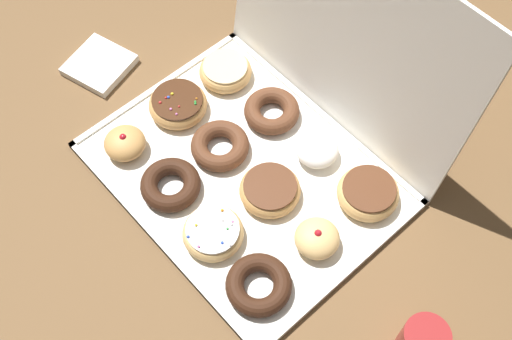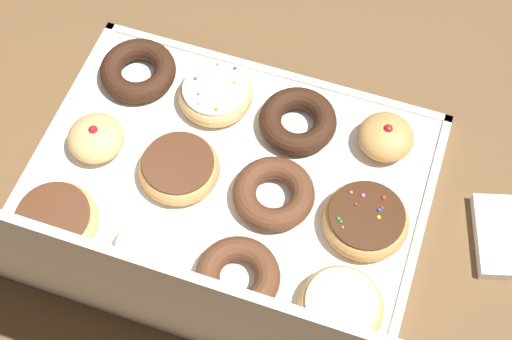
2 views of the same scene
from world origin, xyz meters
TOP-DOWN VIEW (x-y plane):
  - ground_plane at (0.00, 0.00)m, footprint 3.00×3.00m
  - donut_box at (0.00, 0.00)m, footprint 0.56×0.43m
  - box_lid_open at (0.00, 0.25)m, footprint 0.56×0.07m
  - jelly_filled_donut_0 at (-0.20, -0.14)m, footprint 0.08×0.08m
  - chocolate_cake_ring_donut_1 at (-0.07, -0.13)m, footprint 0.12×0.12m
  - sprinkle_donut_2 at (0.06, -0.13)m, footprint 0.11×0.11m
  - chocolate_cake_ring_donut_3 at (0.19, -0.14)m, footprint 0.12×0.12m
  - sprinkle_donut_4 at (-0.20, -0.00)m, footprint 0.12×0.12m
  - chocolate_cake_ring_donut_5 at (-0.07, -0.00)m, footprint 0.12×0.12m
  - chocolate_frosted_donut_6 at (0.07, 0.01)m, footprint 0.12×0.12m
  - jelly_filled_donut_7 at (0.20, 0.00)m, footprint 0.08×0.08m
  - glazed_ring_donut_8 at (-0.20, 0.13)m, footprint 0.11×0.11m
  - chocolate_cake_ring_donut_9 at (-0.06, 0.13)m, footprint 0.11×0.11m
  - powdered_filled_donut_10 at (0.07, 0.13)m, footprint 0.08×0.08m
  - chocolate_frosted_donut_11 at (0.20, 0.14)m, footprint 0.12×0.12m

SIDE VIEW (x-z plane):
  - ground_plane at x=0.00m, z-range 0.00..0.00m
  - donut_box at x=0.00m, z-range 0.00..0.01m
  - chocolate_cake_ring_donut_3 at x=0.19m, z-range 0.01..0.04m
  - chocolate_cake_ring_donut_5 at x=-0.07m, z-range 0.01..0.04m
  - chocolate_cake_ring_donut_9 at x=-0.06m, z-range 0.01..0.04m
  - chocolate_cake_ring_donut_1 at x=-0.07m, z-range 0.01..0.04m
  - sprinkle_donut_2 at x=0.06m, z-range 0.01..0.05m
  - glazed_ring_donut_8 at x=-0.20m, z-range 0.01..0.05m
  - chocolate_frosted_donut_6 at x=0.07m, z-range 0.01..0.05m
  - sprinkle_donut_4 at x=-0.20m, z-range 0.01..0.05m
  - chocolate_frosted_donut_11 at x=0.20m, z-range 0.01..0.05m
  - powdered_filled_donut_10 at x=0.07m, z-range 0.01..0.05m
  - jelly_filled_donut_7 at x=0.20m, z-range 0.01..0.06m
  - jelly_filled_donut_0 at x=-0.20m, z-range 0.01..0.06m
  - box_lid_open at x=0.00m, z-range 0.00..0.41m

